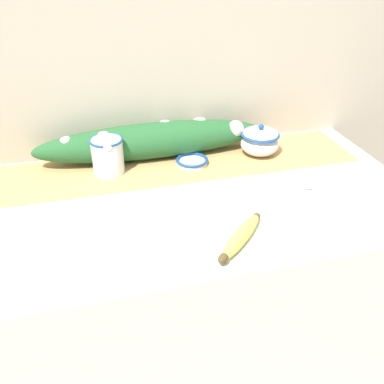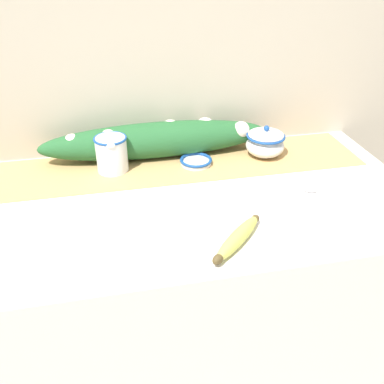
{
  "view_description": "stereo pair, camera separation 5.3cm",
  "coord_description": "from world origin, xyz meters",
  "px_view_note": "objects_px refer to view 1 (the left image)",
  "views": [
    {
      "loc": [
        -0.21,
        -1.05,
        1.56
      ],
      "look_at": [
        0.05,
        -0.05,
        0.93
      ],
      "focal_mm": 40.0,
      "sensor_mm": 36.0,
      "label": 1
    },
    {
      "loc": [
        -0.16,
        -1.07,
        1.56
      ],
      "look_at": [
        0.05,
        -0.05,
        0.93
      ],
      "focal_mm": 40.0,
      "sensor_mm": 36.0,
      "label": 2
    }
  ],
  "objects_px": {
    "small_dish": "(192,161)",
    "spoon": "(303,186)",
    "cream_pitcher": "(108,154)",
    "sugar_bowl": "(260,141)",
    "banana": "(241,237)"
  },
  "relations": [
    {
      "from": "small_dish",
      "to": "banana",
      "type": "relative_size",
      "value": 0.6
    },
    {
      "from": "small_dish",
      "to": "spoon",
      "type": "bearing_deg",
      "value": -38.86
    },
    {
      "from": "sugar_bowl",
      "to": "spoon",
      "type": "bearing_deg",
      "value": -80.4
    },
    {
      "from": "cream_pitcher",
      "to": "spoon",
      "type": "bearing_deg",
      "value": -23.83
    },
    {
      "from": "spoon",
      "to": "small_dish",
      "type": "bearing_deg",
      "value": 173.75
    },
    {
      "from": "cream_pitcher",
      "to": "banana",
      "type": "height_order",
      "value": "cream_pitcher"
    },
    {
      "from": "cream_pitcher",
      "to": "small_dish",
      "type": "height_order",
      "value": "cream_pitcher"
    },
    {
      "from": "sugar_bowl",
      "to": "banana",
      "type": "relative_size",
      "value": 0.74
    },
    {
      "from": "cream_pitcher",
      "to": "banana",
      "type": "bearing_deg",
      "value": -58.27
    },
    {
      "from": "cream_pitcher",
      "to": "small_dish",
      "type": "relative_size",
      "value": 1.16
    },
    {
      "from": "cream_pitcher",
      "to": "sugar_bowl",
      "type": "relative_size",
      "value": 0.94
    },
    {
      "from": "cream_pitcher",
      "to": "small_dish",
      "type": "distance_m",
      "value": 0.28
    },
    {
      "from": "cream_pitcher",
      "to": "sugar_bowl",
      "type": "height_order",
      "value": "cream_pitcher"
    },
    {
      "from": "banana",
      "to": "spoon",
      "type": "distance_m",
      "value": 0.35
    },
    {
      "from": "cream_pitcher",
      "to": "banana",
      "type": "distance_m",
      "value": 0.55
    }
  ]
}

